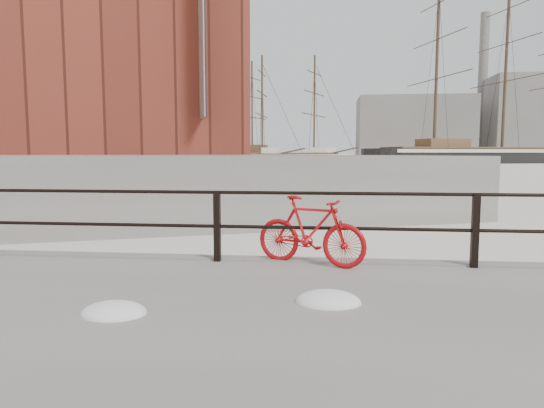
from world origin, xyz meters
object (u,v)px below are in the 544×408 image
(schooner_left, at_px, (230,165))
(workboat_near, at_px, (59,176))
(bicycle, at_px, (311,231))
(schooner_mid, at_px, (282,163))
(barque_black, at_px, (501,163))
(workboat_far, at_px, (81,172))

(schooner_left, bearing_deg, workboat_near, -97.53)
(workboat_near, bearing_deg, schooner_left, 55.00)
(bicycle, height_order, schooner_left, schooner_left)
(schooner_mid, bearing_deg, bicycle, -65.16)
(barque_black, xyz_separation_m, schooner_mid, (-41.65, -7.79, 0.00))
(workboat_far, bearing_deg, schooner_left, 75.12)
(workboat_near, distance_m, workboat_far, 8.81)
(schooner_left, xyz_separation_m, workboat_near, (-6.83, -38.99, 0.00))
(schooner_mid, bearing_deg, schooner_left, -101.45)
(barque_black, relative_size, schooner_left, 2.70)
(bicycle, xyz_separation_m, schooner_mid, (-7.76, 83.41, -0.82))
(barque_black, height_order, schooner_mid, barque_black)
(workboat_near, bearing_deg, barque_black, 21.57)
(schooner_left, height_order, workboat_near, schooner_left)
(schooner_mid, bearing_deg, barque_black, 30.12)
(schooner_mid, xyz_separation_m, schooner_left, (-7.46, -12.43, 0.00))
(workboat_far, bearing_deg, workboat_near, -71.48)
(schooner_mid, relative_size, schooner_left, 1.17)
(barque_black, height_order, schooner_left, barque_black)
(barque_black, xyz_separation_m, workboat_far, (-58.44, -50.76, 0.00))
(schooner_mid, distance_m, workboat_near, 53.37)
(bicycle, relative_size, workboat_far, 0.13)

